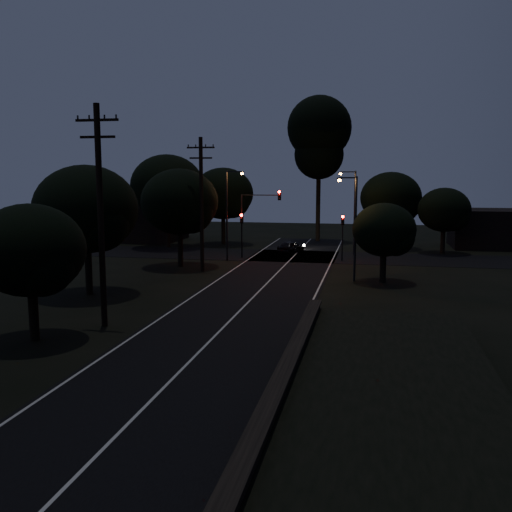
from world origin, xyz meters
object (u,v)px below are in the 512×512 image
at_px(tall_pine, 319,137).
at_px(streetlight_b, 353,207).
at_px(utility_pole_far, 201,202).
at_px(signal_mast, 260,211).
at_px(signal_right, 343,229).
at_px(car, 291,247).
at_px(streetlight_c, 353,221).
at_px(utility_pole_mid, 100,213).
at_px(streetlight_a, 229,209).
at_px(signal_left, 242,227).

bearing_deg(tall_pine, streetlight_b, -68.62).
height_order(utility_pole_far, signal_mast, utility_pole_far).
relative_size(signal_right, car, 1.14).
xyz_separation_m(utility_pole_far, signal_mast, (3.09, 7.99, -1.15)).
height_order(signal_right, streetlight_c, streetlight_c).
bearing_deg(signal_right, tall_pine, 103.49).
distance_m(utility_pole_far, car, 14.08).
bearing_deg(utility_pole_mid, car, 79.48).
xyz_separation_m(tall_pine, signal_right, (3.60, -15.01, -9.10)).
bearing_deg(utility_pole_mid, streetlight_a, 88.27).
relative_size(signal_right, streetlight_b, 0.51).
bearing_deg(utility_pole_mid, signal_right, 67.01).
relative_size(utility_pole_mid, car, 3.06).
relative_size(signal_mast, streetlight_b, 0.78).
bearing_deg(utility_pole_far, streetlight_b, 46.70).
bearing_deg(streetlight_a, utility_pole_mid, -91.73).
distance_m(utility_pole_far, signal_right, 13.53).
bearing_deg(streetlight_c, signal_right, 97.02).
bearing_deg(tall_pine, streetlight_c, -79.07).
bearing_deg(streetlight_c, streetlight_a, 144.31).
xyz_separation_m(utility_pole_far, streetlight_a, (0.69, 6.00, -0.85)).
distance_m(tall_pine, streetlight_c, 26.57).
bearing_deg(streetlight_c, signal_left, 136.24).
relative_size(utility_pole_mid, utility_pole_far, 1.05).
relative_size(signal_mast, car, 1.74).
height_order(signal_left, signal_mast, signal_mast).
height_order(signal_left, signal_right, same).
relative_size(streetlight_a, car, 2.22).
distance_m(signal_right, streetlight_a, 10.26).
bearing_deg(utility_pole_far, signal_left, 80.06).
relative_size(utility_pole_mid, streetlight_c, 1.47).
bearing_deg(utility_pole_mid, signal_mast, 82.96).
bearing_deg(signal_right, streetlight_a, -168.66).
bearing_deg(utility_pole_far, car, 65.90).
bearing_deg(streetlight_b, signal_right, -100.00).
distance_m(utility_pole_far, streetlight_b, 16.51).
relative_size(signal_mast, streetlight_a, 0.78).
bearing_deg(signal_left, streetlight_c, -43.76).
bearing_deg(streetlight_b, signal_mast, -154.01).
bearing_deg(signal_right, streetlight_c, -82.98).
bearing_deg(streetlight_a, streetlight_c, -35.69).
bearing_deg(signal_right, streetlight_b, 80.00).
height_order(signal_left, car, signal_left).
bearing_deg(utility_pole_mid, tall_pine, 80.07).
bearing_deg(signal_left, tall_pine, 69.54).
xyz_separation_m(tall_pine, streetlight_c, (4.83, -25.00, -7.59)).
relative_size(streetlight_b, streetlight_c, 1.07).
height_order(tall_pine, car, tall_pine).
xyz_separation_m(signal_left, streetlight_a, (-0.71, -1.99, 1.80)).
distance_m(signal_mast, streetlight_b, 9.15).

